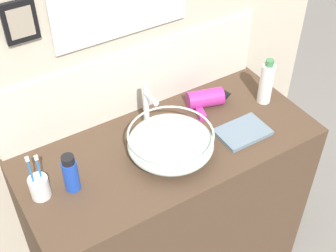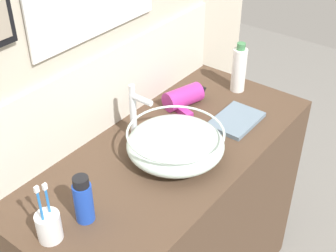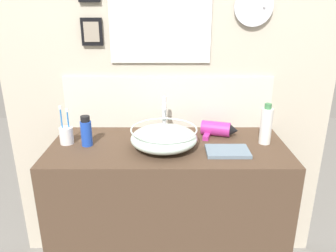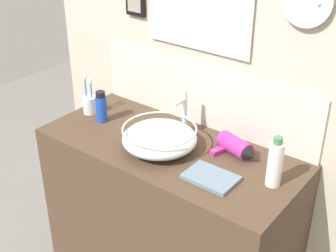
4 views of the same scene
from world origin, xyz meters
The scene contains 9 objects.
vanity_counter centered at (0.00, 0.00, 0.44)m, with size 1.19×0.53×0.87m, color #4C3828.
back_panel centered at (0.00, 0.30, 1.21)m, with size 1.86×0.10×2.42m.
glass_bowl_sink centered at (-0.02, -0.04, 0.93)m, with size 0.33×0.33×0.10m.
faucet centered at (-0.02, 0.13, 0.99)m, with size 0.02×0.09×0.21m.
hair_drier centered at (0.27, 0.12, 0.91)m, with size 0.21×0.14×0.08m.
toothbrush_cup centered at (-0.51, 0.02, 0.92)m, with size 0.07×0.07×0.20m.
shampoo_bottle centered at (0.49, 0.02, 0.97)m, with size 0.06×0.06×0.21m.
spray_bottle centered at (-0.41, -0.01, 0.95)m, with size 0.05×0.05×0.15m.
hand_towel centered at (0.28, -0.10, 0.88)m, with size 0.20×0.14×0.02m, color slate.
Camera 4 is at (1.08, -1.40, 1.94)m, focal length 50.00 mm.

